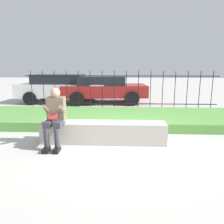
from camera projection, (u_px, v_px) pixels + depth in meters
name	position (u px, v px, depth m)	size (l,w,h in m)	color
ground_plane	(118.00, 142.00, 5.09)	(60.00, 60.00, 0.00)	#B2AFA8
stone_bench	(104.00, 133.00, 5.06)	(2.85, 0.49, 0.48)	#B7B2A3
person_seated_reader	(55.00, 115.00, 4.73)	(0.42, 0.73, 1.28)	black
grass_berm	(120.00, 118.00, 6.95)	(9.41, 2.47, 0.26)	#569342
iron_fence	(120.00, 91.00, 8.41)	(7.41, 0.03, 1.57)	black
car_parked_left	(62.00, 87.00, 10.63)	(4.22, 1.92, 1.37)	silver
car_parked_center	(104.00, 88.00, 10.47)	(4.07, 2.12, 1.29)	maroon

